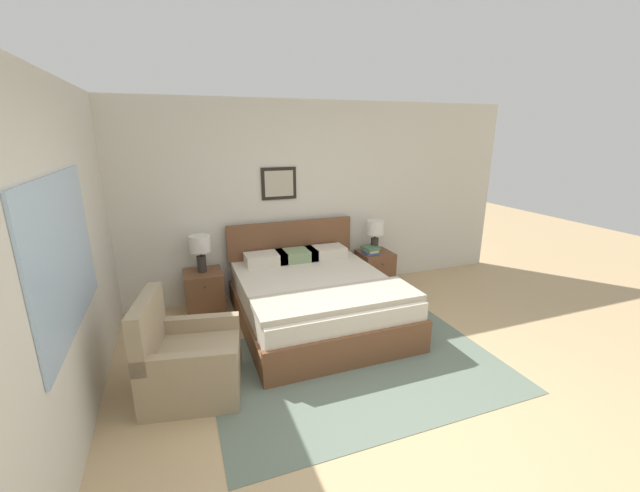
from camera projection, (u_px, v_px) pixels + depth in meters
ground_plane at (390, 416)px, 3.14m from camera, size 16.00×16.00×0.00m
wall_back at (288, 200)px, 5.32m from camera, size 6.81×0.09×2.60m
wall_left at (79, 243)px, 3.26m from camera, size 0.08×5.20×2.60m
area_rug_main at (359, 367)px, 3.79m from camera, size 2.76×1.88×0.01m
bed at (316, 299)px, 4.62m from camera, size 1.74×2.06×1.03m
armchair at (187, 362)px, 3.38m from camera, size 0.91×0.89×0.90m
nightstand_near_window at (204, 291)px, 4.93m from camera, size 0.46×0.47×0.52m
nightstand_by_door at (374, 269)px, 5.74m from camera, size 0.46×0.47×0.52m
table_lamp_near_window at (200, 247)px, 4.78m from camera, size 0.25×0.25×0.46m
table_lamp_by_door at (375, 230)px, 5.59m from camera, size 0.25×0.25×0.46m
book_thick_bottom at (370, 252)px, 5.59m from camera, size 0.20×0.22×0.03m
book_hardcover_middle at (370, 250)px, 5.58m from camera, size 0.17×0.23×0.04m
book_novel_upper at (370, 248)px, 5.57m from camera, size 0.23×0.26×0.04m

